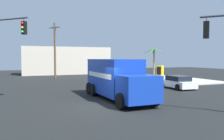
{
  "coord_description": "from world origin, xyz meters",
  "views": [
    {
      "loc": [
        -4.7,
        -13.78,
        3.13
      ],
      "look_at": [
        1.74,
        2.27,
        2.22
      ],
      "focal_mm": 36.67,
      "sensor_mm": 36.0,
      "label": 1
    }
  ],
  "objects_px": {
    "delivery_truck": "(117,79)",
    "palm_tree_far": "(154,58)",
    "vending_machine_blue": "(136,73)",
    "sedan_white": "(177,82)",
    "utility_pole": "(55,50)",
    "vending_machine_red": "(160,72)"
  },
  "relations": [
    {
      "from": "delivery_truck",
      "to": "palm_tree_far",
      "type": "bearing_deg",
      "value": 48.67
    },
    {
      "from": "delivery_truck",
      "to": "vending_machine_blue",
      "type": "bearing_deg",
      "value": 56.42
    },
    {
      "from": "vending_machine_blue",
      "to": "palm_tree_far",
      "type": "relative_size",
      "value": 0.42
    },
    {
      "from": "delivery_truck",
      "to": "vending_machine_blue",
      "type": "height_order",
      "value": "delivery_truck"
    },
    {
      "from": "vending_machine_red",
      "to": "vending_machine_blue",
      "type": "bearing_deg",
      "value": -167.17
    },
    {
      "from": "vending_machine_blue",
      "to": "utility_pole",
      "type": "relative_size",
      "value": 0.22
    },
    {
      "from": "sedan_white",
      "to": "vending_machine_blue",
      "type": "height_order",
      "value": "vending_machine_blue"
    },
    {
      "from": "vending_machine_red",
      "to": "vending_machine_blue",
      "type": "distance_m",
      "value": 4.73
    },
    {
      "from": "vending_machine_blue",
      "to": "vending_machine_red",
      "type": "bearing_deg",
      "value": 12.83
    },
    {
      "from": "sedan_white",
      "to": "utility_pole",
      "type": "height_order",
      "value": "utility_pole"
    },
    {
      "from": "delivery_truck",
      "to": "utility_pole",
      "type": "relative_size",
      "value": 0.94
    },
    {
      "from": "vending_machine_blue",
      "to": "palm_tree_far",
      "type": "height_order",
      "value": "palm_tree_far"
    },
    {
      "from": "vending_machine_blue",
      "to": "palm_tree_far",
      "type": "bearing_deg",
      "value": 14.81
    },
    {
      "from": "palm_tree_far",
      "to": "vending_machine_red",
      "type": "bearing_deg",
      "value": 6.44
    },
    {
      "from": "vending_machine_red",
      "to": "utility_pole",
      "type": "relative_size",
      "value": 0.22
    },
    {
      "from": "sedan_white",
      "to": "utility_pole",
      "type": "bearing_deg",
      "value": 121.49
    },
    {
      "from": "palm_tree_far",
      "to": "utility_pole",
      "type": "relative_size",
      "value": 0.52
    },
    {
      "from": "sedan_white",
      "to": "vending_machine_blue",
      "type": "distance_m",
      "value": 9.1
    },
    {
      "from": "palm_tree_far",
      "to": "delivery_truck",
      "type": "bearing_deg",
      "value": -131.33
    },
    {
      "from": "sedan_white",
      "to": "vending_machine_blue",
      "type": "bearing_deg",
      "value": 90.03
    },
    {
      "from": "vending_machine_red",
      "to": "vending_machine_blue",
      "type": "height_order",
      "value": "same"
    },
    {
      "from": "utility_pole",
      "to": "sedan_white",
      "type": "bearing_deg",
      "value": -58.51
    }
  ]
}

